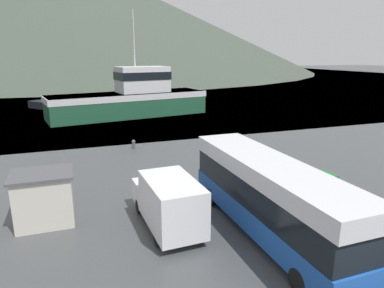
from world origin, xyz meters
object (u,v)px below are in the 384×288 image
Objects in this scene: tour_bus at (269,194)px; small_boat at (47,105)px; delivery_van at (168,201)px; storage_bin at (323,184)px; dock_kiosk at (44,198)px; fishing_boat at (132,98)px.

small_boat is (-11.12, 42.31, -1.39)m from tour_bus.
tour_bus reaches higher than delivery_van.
delivery_van reaches higher than storage_bin.
tour_bus is at bearing -113.81° from small_boat.
small_boat is at bearing 97.75° from delivery_van.
small_boat is (-7.17, 40.20, -0.79)m from delivery_van.
small_boat is at bearing 92.70° from dock_kiosk.
fishing_boat is at bearing -81.39° from small_boat.
storage_bin is 14.87m from dock_kiosk.
tour_bus is 10.37m from dock_kiosk.
delivery_van is 40.84m from small_boat.
tour_bus is 0.52× the size of fishing_boat.
fishing_boat is at bearing 80.87° from delivery_van.
tour_bus is 4.52m from delivery_van.
storage_bin is 0.45× the size of dock_kiosk.
small_boat is (-10.75, 9.98, -1.83)m from fishing_boat.
fishing_boat is at bearing 72.16° from dock_kiosk.
dock_kiosk is at bearing 173.69° from storage_bin.
tour_bus is at bearing -25.63° from dock_kiosk.
tour_bus is 6.26m from storage_bin.
fishing_boat is (3.58, 30.23, 1.04)m from delivery_van.
tour_bus is 1.70× the size of small_boat.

